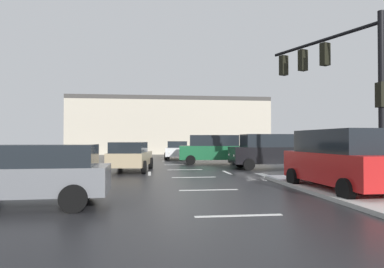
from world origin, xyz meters
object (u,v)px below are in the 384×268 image
at_px(sedan_grey, 25,174).
at_px(suv_black, 271,151).
at_px(sedan_white, 178,150).
at_px(traffic_signal_mast, 339,73).
at_px(suv_red, 343,159).
at_px(sedan_tan, 130,156).
at_px(suv_green, 214,149).

bearing_deg(sedan_grey, suv_black, -136.26).
distance_m(suv_black, sedan_white, 11.48).
distance_m(traffic_signal_mast, suv_red, 4.48).
bearing_deg(suv_red, traffic_signal_mast, -29.69).
xyz_separation_m(traffic_signal_mast, sedan_grey, (-10.76, -3.94, -3.59)).
height_order(suv_black, sedan_tan, suv_black).
distance_m(traffic_signal_mast, sedan_grey, 12.01).
bearing_deg(sedan_grey, suv_red, -173.87).
distance_m(suv_red, sedan_tan, 11.13).
relative_size(traffic_signal_mast, sedan_grey, 1.36).
height_order(suv_black, sedan_grey, suv_black).
xyz_separation_m(suv_red, sedan_tan, (-7.26, 8.43, -0.24)).
bearing_deg(sedan_white, suv_black, 31.03).
height_order(suv_black, suv_red, same).
bearing_deg(suv_green, sedan_tan, 48.85).
height_order(sedan_white, suv_red, suv_red).
relative_size(suv_black, sedan_tan, 1.04).
height_order(sedan_white, sedan_grey, same).
relative_size(sedan_tan, sedan_grey, 1.02).
distance_m(sedan_grey, suv_green, 16.68).
distance_m(traffic_signal_mast, sedan_tan, 11.01).
bearing_deg(sedan_white, sedan_tan, -10.28).
height_order(suv_black, suv_green, same).
xyz_separation_m(sedan_grey, suv_green, (7.61, 14.84, 0.24)).
relative_size(suv_red, sedan_tan, 1.04).
distance_m(traffic_signal_mast, suv_black, 7.34).
xyz_separation_m(sedan_tan, suv_green, (5.51, 5.11, 0.24)).
bearing_deg(sedan_white, traffic_signal_mast, 23.89).
bearing_deg(sedan_tan, suv_green, -40.58).
distance_m(sedan_tan, sedan_grey, 9.96).
relative_size(suv_black, sedan_grey, 1.06).
bearing_deg(sedan_tan, suv_black, -78.36).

